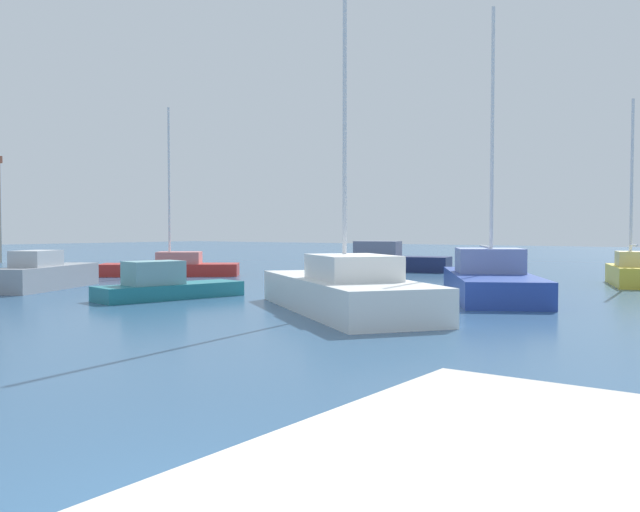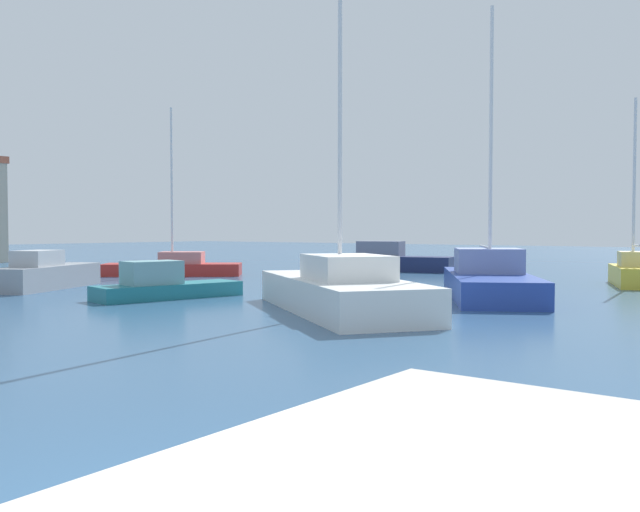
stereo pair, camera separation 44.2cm
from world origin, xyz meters
The scene contains 8 objects.
water centered at (15.00, 20.00, 0.00)m, with size 160.00×160.00×0.00m, color #2D5175.
sailboat_blue_far_left centered at (19.09, 5.16, 0.60)m, with size 8.44×6.38×10.01m.
sailboat_white_near_pier centered at (12.52, 6.86, 0.63)m, with size 7.10×8.29×11.00m.
sailboat_yellow_far_right centered at (27.22, 2.27, 0.59)m, with size 4.73×2.89×7.83m.
motorboat_navy_distant_east centered at (29.99, 15.80, 0.61)m, with size 3.52×7.18×1.70m.
motorboat_teal_center_channel centered at (11.99, 13.89, 0.45)m, with size 5.31×2.59×1.30m.
sailboat_red_behind_lamppost centered at (20.03, 22.62, 0.47)m, with size 5.91×6.67×8.57m.
motorboat_grey_inner_mooring centered at (11.70, 20.59, 0.59)m, with size 5.54×3.71×1.55m.
Camera 2 is at (-3.31, -4.31, 2.35)m, focal length 38.17 mm.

